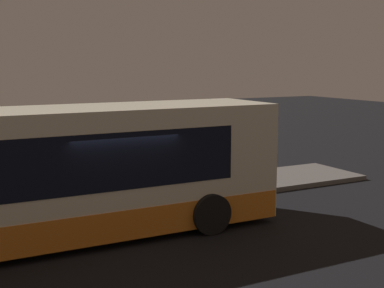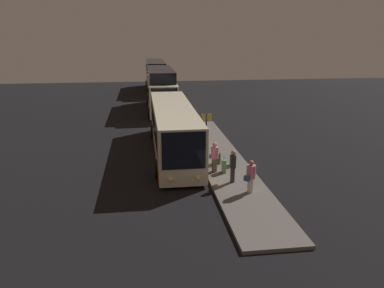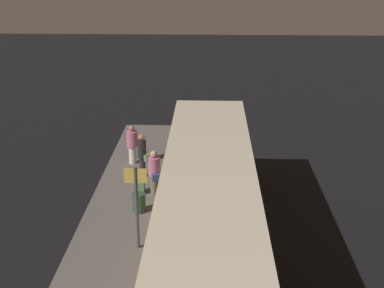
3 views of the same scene
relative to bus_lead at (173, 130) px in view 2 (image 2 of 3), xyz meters
The scene contains 11 objects.
ground 2.58m from the bus_lead, ahead, with size 80.00×80.00×0.00m, color black.
platform 3.73m from the bus_lead, 53.02° to the left, with size 20.00×2.70×0.16m.
bus_lead is the anchor object (origin of this frame).
bus_second 14.30m from the bus_lead, behind, with size 10.64×2.88×4.10m.
bus_third 27.57m from the bus_lead, behind, with size 12.52×2.75×3.94m.
passenger_boarding 4.61m from the bus_lead, 24.47° to the left, with size 0.68×0.54×1.68m.
passenger_waiting 7.79m from the bus_lead, 23.36° to the left, with size 0.66×0.70×1.60m.
passenger_with_bags 6.34m from the bus_lead, 23.46° to the left, with size 0.53×0.59×1.71m.
suitcase 5.09m from the bus_lead, 28.58° to the left, with size 0.37×0.19×0.96m.
sign_post 2.15m from the bus_lead, 72.12° to the left, with size 0.10×0.64×2.55m.
trash_bin 3.86m from the bus_lead, 38.26° to the left, with size 0.44×0.44×0.65m.
Camera 2 is at (21.12, -1.66, 7.47)m, focal length 35.00 mm.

